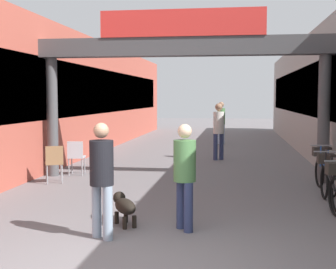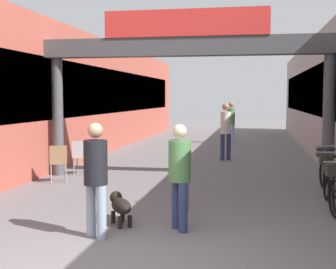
# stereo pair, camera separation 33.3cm
# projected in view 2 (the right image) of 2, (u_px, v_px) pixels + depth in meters

# --- Properties ---
(storefront_left) EXTENTS (3.00, 26.00, 4.07)m
(storefront_left) POSITION_uv_depth(u_px,v_px,m) (65.00, 97.00, 16.94)
(storefront_left) COLOR #B25142
(storefront_left) RESTS_ON ground_plane
(arcade_sign_gateway) EXTENTS (7.40, 0.47, 4.10)m
(arcade_sign_gateway) POSITION_uv_depth(u_px,v_px,m) (186.00, 60.00, 11.32)
(arcade_sign_gateway) COLOR #4C4C4F
(arcade_sign_gateway) RESTS_ON ground_plane
(pedestrian_with_dog) EXTENTS (0.47, 0.47, 1.66)m
(pedestrian_with_dog) POSITION_uv_depth(u_px,v_px,m) (96.00, 173.00, 6.65)
(pedestrian_with_dog) COLOR #8C9EB2
(pedestrian_with_dog) RESTS_ON ground_plane
(pedestrian_companion) EXTENTS (0.47, 0.47, 1.62)m
(pedestrian_companion) POSITION_uv_depth(u_px,v_px,m) (180.00, 170.00, 7.03)
(pedestrian_companion) COLOR navy
(pedestrian_companion) RESTS_ON ground_plane
(pedestrian_carrying_crate) EXTENTS (0.48, 0.48, 1.83)m
(pedestrian_carrying_crate) POSITION_uv_depth(u_px,v_px,m) (226.00, 127.00, 14.96)
(pedestrian_carrying_crate) COLOR navy
(pedestrian_carrying_crate) RESTS_ON ground_plane
(pedestrian_elderly_walking) EXTENTS (0.48, 0.48, 1.82)m
(pedestrian_elderly_walking) POSITION_uv_depth(u_px,v_px,m) (231.00, 120.00, 20.23)
(pedestrian_elderly_walking) COLOR #A5BFE0
(pedestrian_elderly_walking) RESTS_ON ground_plane
(dog_on_leash) EXTENTS (0.57, 0.68, 0.50)m
(dog_on_leash) POSITION_uv_depth(u_px,v_px,m) (120.00, 205.00, 7.41)
(dog_on_leash) COLOR black
(dog_on_leash) RESTS_ON ground_plane
(bicycle_black_third) EXTENTS (0.46, 1.69, 0.98)m
(bicycle_black_third) POSITION_uv_depth(u_px,v_px,m) (330.00, 182.00, 8.74)
(bicycle_black_third) COLOR black
(bicycle_black_third) RESTS_ON ground_plane
(bicycle_blue_farthest) EXTENTS (0.46, 1.69, 0.98)m
(bicycle_blue_farthest) POSITION_uv_depth(u_px,v_px,m) (328.00, 172.00, 9.92)
(bicycle_blue_farthest) COLOR black
(bicycle_blue_farthest) RESTS_ON ground_plane
(bollard_post_metal) EXTENTS (0.10, 0.10, 1.05)m
(bollard_post_metal) POSITION_uv_depth(u_px,v_px,m) (187.00, 180.00, 8.41)
(bollard_post_metal) COLOR gray
(bollard_post_metal) RESTS_ON ground_plane
(cafe_chair_wood_nearer) EXTENTS (0.53, 0.53, 0.89)m
(cafe_chair_wood_nearer) POSITION_uv_depth(u_px,v_px,m) (58.00, 160.00, 11.02)
(cafe_chair_wood_nearer) COLOR gray
(cafe_chair_wood_nearer) RESTS_ON ground_plane
(cafe_chair_aluminium_farther) EXTENTS (0.44, 0.44, 0.89)m
(cafe_chair_aluminium_farther) POSITION_uv_depth(u_px,v_px,m) (81.00, 154.00, 12.15)
(cafe_chair_aluminium_farther) COLOR gray
(cafe_chair_aluminium_farther) RESTS_ON ground_plane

